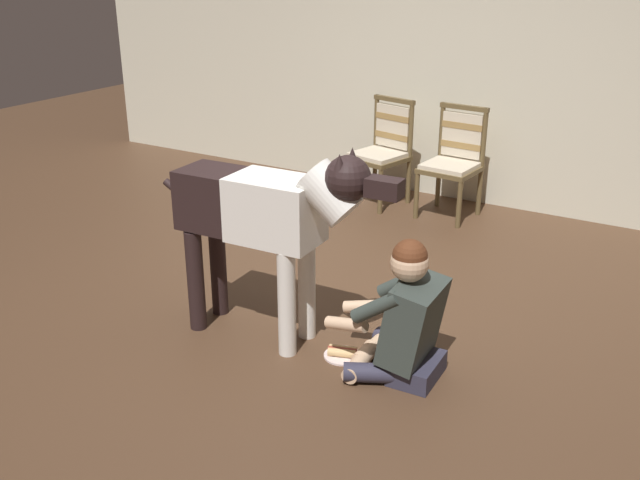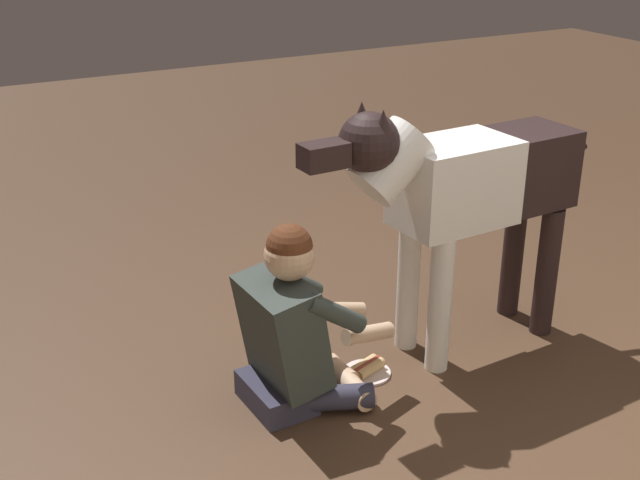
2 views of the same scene
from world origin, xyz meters
TOP-DOWN VIEW (x-y plane):
  - ground_plane at (0.00, 0.00)m, footprint 14.84×14.84m
  - person_sitting_on_floor at (0.94, -0.47)m, footprint 0.66×0.58m
  - large_dog at (0.06, -0.51)m, footprint 1.59×0.38m
  - hot_dog_on_plate at (0.56, -0.49)m, footprint 0.22×0.22m

SIDE VIEW (x-z plane):
  - ground_plane at x=0.00m, z-range 0.00..0.00m
  - hot_dog_on_plate at x=0.56m, z-range 0.00..0.06m
  - person_sitting_on_floor at x=0.94m, z-range -0.07..0.75m
  - large_dog at x=0.06m, z-range 0.18..1.44m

